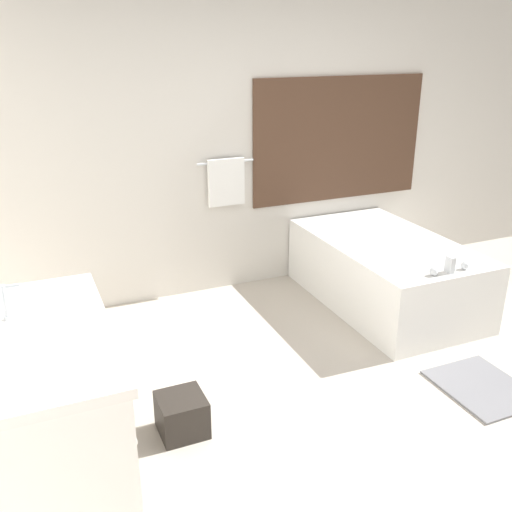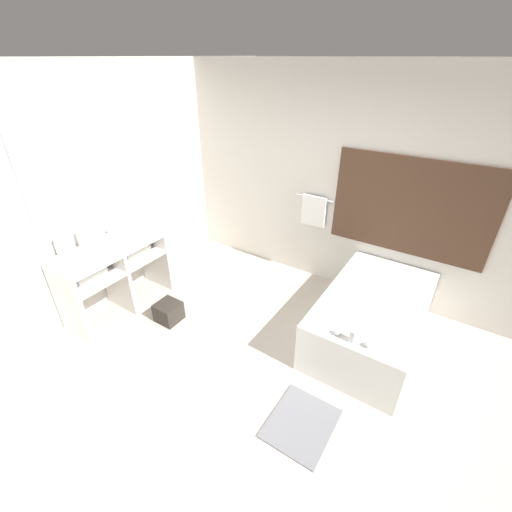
{
  "view_description": "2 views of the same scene",
  "coord_description": "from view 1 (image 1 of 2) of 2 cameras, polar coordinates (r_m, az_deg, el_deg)",
  "views": [
    {
      "loc": [
        -1.93,
        -2.27,
        2.14
      ],
      "look_at": [
        -0.6,
        0.82,
        0.83
      ],
      "focal_mm": 40.0,
      "sensor_mm": 36.0,
      "label": 1
    },
    {
      "loc": [
        1.31,
        -1.68,
        2.71
      ],
      "look_at": [
        -0.45,
        1.03,
        0.81
      ],
      "focal_mm": 24.0,
      "sensor_mm": 36.0,
      "label": 2
    }
  ],
  "objects": [
    {
      "name": "wall_back_with_blinds",
      "position": [
        4.98,
        0.22,
        12.03
      ],
      "size": [
        7.4,
        0.13,
        2.7
      ],
      "color": "silver",
      "rests_on": "ground_plane"
    },
    {
      "name": "bathtub",
      "position": [
        4.9,
        12.79,
        -1.26
      ],
      "size": [
        0.97,
        1.67,
        0.68
      ],
      "color": "white",
      "rests_on": "ground_plane"
    },
    {
      "name": "sink_faucet",
      "position": [
        2.94,
        -23.71,
        -4.34
      ],
      "size": [
        0.09,
        0.04,
        0.18
      ],
      "color": "silver",
      "rests_on": "vanity_counter"
    },
    {
      "name": "ground_plane",
      "position": [
        3.67,
        14.3,
        -15.17
      ],
      "size": [
        16.0,
        16.0,
        0.0
      ],
      "primitive_type": "plane",
      "color": "beige",
      "rests_on": "ground"
    },
    {
      "name": "waste_bin",
      "position": [
        3.41,
        -7.43,
        -15.46
      ],
      "size": [
        0.26,
        0.26,
        0.23
      ],
      "color": "#2D2823",
      "rests_on": "ground_plane"
    },
    {
      "name": "vanity_counter",
      "position": [
        2.94,
        -19.56,
        -11.19
      ],
      "size": [
        0.57,
        1.24,
        0.87
      ],
      "color": "white",
      "rests_on": "ground_plane"
    },
    {
      "name": "bath_mat",
      "position": [
        4.07,
        21.68,
        -12.08
      ],
      "size": [
        0.51,
        0.61,
        0.02
      ],
      "color": "slate",
      "rests_on": "ground_plane"
    }
  ]
}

